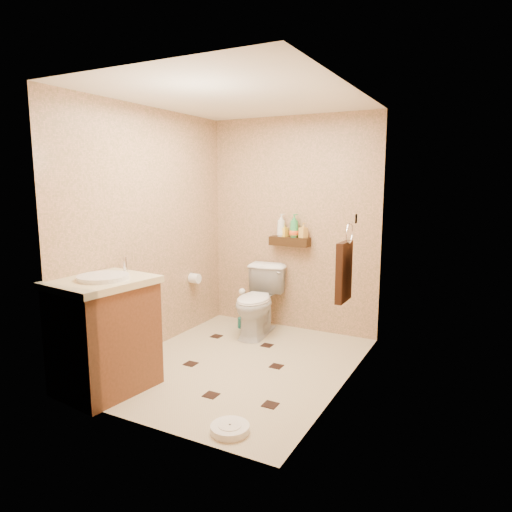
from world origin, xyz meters
The scene contains 19 objects.
ground centered at (0.00, 0.00, 0.00)m, with size 2.50×2.50×0.00m, color #C2B68E.
wall_back centered at (0.00, 1.25, 1.20)m, with size 2.00×0.04×2.40m, color tan.
wall_front centered at (0.00, -1.25, 1.20)m, with size 2.00×0.04×2.40m, color tan.
wall_left centered at (-1.00, 0.00, 1.20)m, with size 0.04×2.50×2.40m, color tan.
wall_right centered at (1.00, 0.00, 1.20)m, with size 0.04×2.50×2.40m, color tan.
ceiling centered at (0.00, 0.00, 2.40)m, with size 2.00×2.50×0.02m, color white.
wall_shelf centered at (0.00, 1.17, 1.02)m, with size 0.46×0.14×0.10m, color #321F0D.
floor_accents centered at (0.02, -0.04, 0.00)m, with size 1.32×1.32×0.01m.
toilet centered at (-0.23, 0.83, 0.38)m, with size 0.42×0.74×0.76m, color white.
vanity centered at (-0.70, -0.95, 0.48)m, with size 0.71×0.83×1.07m.
bathroom_scale centered at (0.53, -1.05, 0.03)m, with size 0.28×0.28×0.05m.
toilet_brush centered at (-0.49, 0.95, 0.17)m, with size 0.11×0.11×0.47m.
towel_ring centered at (0.91, 0.25, 0.95)m, with size 0.12×0.30×0.76m.
toilet_paper centered at (-0.94, 0.65, 0.60)m, with size 0.12×0.11×0.12m.
bottle_a centered at (-0.11, 1.17, 1.20)m, with size 0.10×0.10×0.26m, color silver.
bottle_b centered at (-0.07, 1.17, 1.15)m, with size 0.07×0.07×0.15m, color yellow.
bottle_c centered at (0.05, 1.17, 1.14)m, with size 0.11×0.11×0.14m, color #F85C1D.
bottle_d centered at (0.05, 1.17, 1.20)m, with size 0.10×0.10×0.26m, color green.
bottle_e centered at (0.16, 1.17, 1.15)m, with size 0.08×0.08×0.17m, color gold.
Camera 1 is at (2.03, -3.51, 1.69)m, focal length 32.00 mm.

